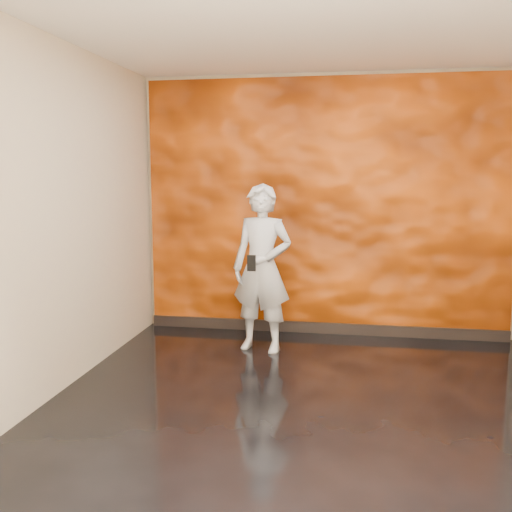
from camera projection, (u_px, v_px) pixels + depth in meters
The scene contains 5 objects.
room at pixel (312, 221), 4.22m from camera, with size 4.02×4.02×2.81m.
feature_wall at pixel (325, 208), 6.13m from camera, with size 3.90×0.06×2.75m, color #EB5B0A.
baseboard at pixel (323, 328), 6.28m from camera, with size 3.90×0.04×0.12m, color black.
man at pixel (262, 268), 5.60m from camera, with size 0.60×0.39×1.65m, color #91969F.
phone at pixel (251, 263), 5.36m from camera, with size 0.08×0.02×0.15m, color black.
Camera 1 is at (0.31, -4.22, 1.75)m, focal length 40.00 mm.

